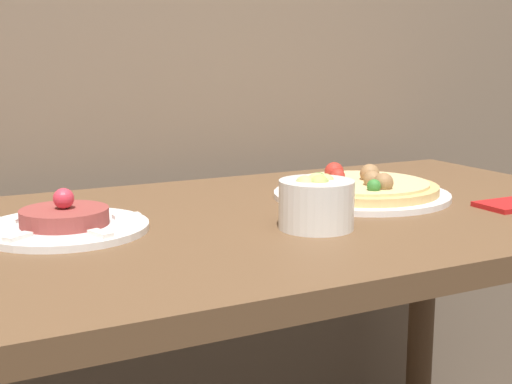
{
  "coord_description": "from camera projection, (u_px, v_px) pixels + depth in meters",
  "views": [
    {
      "loc": [
        -0.46,
        -0.61,
        1.01
      ],
      "look_at": [
        0.03,
        0.33,
        0.8
      ],
      "focal_mm": 50.0,
      "sensor_mm": 36.0,
      "label": 1
    }
  ],
  "objects": [
    {
      "name": "small_bowl",
      "position": [
        316.0,
        201.0,
        1.02
      ],
      "size": [
        0.11,
        0.11,
        0.08
      ],
      "color": "white",
      "rests_on": "dining_table"
    },
    {
      "name": "dining_table",
      "position": [
        236.0,
        287.0,
        1.11
      ],
      "size": [
        1.36,
        0.68,
        0.76
      ],
      "color": "brown",
      "rests_on": "ground_plane"
    },
    {
      "name": "pizza_plate",
      "position": [
        361.0,
        189.0,
        1.24
      ],
      "size": [
        0.31,
        0.31,
        0.06
      ],
      "color": "white",
      "rests_on": "dining_table"
    },
    {
      "name": "tartare_plate",
      "position": [
        65.0,
        223.0,
        1.0
      ],
      "size": [
        0.24,
        0.24,
        0.06
      ],
      "color": "white",
      "rests_on": "dining_table"
    }
  ]
}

